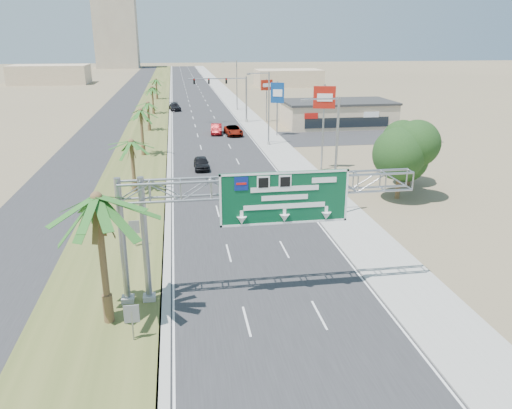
{
  "coord_description": "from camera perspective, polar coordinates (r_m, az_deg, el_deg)",
  "views": [
    {
      "loc": [
        -5.18,
        -16.01,
        14.37
      ],
      "look_at": [
        -0.38,
        13.95,
        4.2
      ],
      "focal_mm": 35.0,
      "sensor_mm": 36.0,
      "label": 1
    }
  ],
  "objects": [
    {
      "name": "streetlight_mid",
      "position": [
        69.82,
        1.31,
        10.56
      ],
      "size": [
        3.27,
        0.44,
        10.0
      ],
      "color": "gray",
      "rests_on": "ground"
    },
    {
      "name": "palm_row_e",
      "position": [
        101.53,
        -11.8,
        12.91
      ],
      "size": [
        3.99,
        3.99,
        6.15
      ],
      "color": "brown",
      "rests_on": "ground"
    },
    {
      "name": "pole_sign_red_far",
      "position": [
        90.43,
        1.23,
        13.16
      ],
      "size": [
        2.2,
        0.88,
        7.54
      ],
      "color": "gray",
      "rests_on": "ground"
    },
    {
      "name": "road",
      "position": [
        126.93,
        -6.85,
        11.9
      ],
      "size": [
        12.0,
        300.0,
        0.02
      ],
      "primitive_type": "cube",
      "color": "#28282B",
      "rests_on": "ground"
    },
    {
      "name": "streetlight_near",
      "position": [
        41.16,
        8.85,
        4.71
      ],
      "size": [
        3.27,
        0.44,
        10.0
      ],
      "color": "gray",
      "rests_on": "ground"
    },
    {
      "name": "building_distant_left",
      "position": [
        180.82,
        -22.46,
        13.58
      ],
      "size": [
        24.0,
        14.0,
        6.0
      ],
      "primitive_type": "cube",
      "color": "tan",
      "rests_on": "ground"
    },
    {
      "name": "opposing_road",
      "position": [
        127.38,
        -14.67,
        11.47
      ],
      "size": [
        8.0,
        300.0,
        0.02
      ],
      "primitive_type": "cube",
      "color": "#28282B",
      "rests_on": "ground"
    },
    {
      "name": "sign_gantry",
      "position": [
        27.55,
        -0.08,
        0.97
      ],
      "size": [
        16.75,
        1.24,
        7.5
      ],
      "color": "gray",
      "rests_on": "ground"
    },
    {
      "name": "store_building",
      "position": [
        87.28,
        9.29,
        10.14
      ],
      "size": [
        18.0,
        10.0,
        4.0
      ],
      "primitive_type": "cube",
      "color": "tan",
      "rests_on": "ground"
    },
    {
      "name": "oak_near",
      "position": [
        47.63,
        16.28,
        5.86
      ],
      "size": [
        4.5,
        4.5,
        6.8
      ],
      "color": "brown",
      "rests_on": "ground"
    },
    {
      "name": "streetlight_far",
      "position": [
        105.2,
        -2.31,
        13.24
      ],
      "size": [
        3.27,
        0.44,
        10.0
      ],
      "color": "gray",
      "rests_on": "ground"
    },
    {
      "name": "palm_row_b",
      "position": [
        49.13,
        -14.07,
        6.86
      ],
      "size": [
        3.99,
        3.99,
        5.95
      ],
      "color": "brown",
      "rests_on": "ground"
    },
    {
      "name": "car_far",
      "position": [
        106.55,
        -9.27,
        10.95
      ],
      "size": [
        2.69,
        5.4,
        1.51
      ],
      "primitive_type": "imported",
      "rotation": [
        0.0,
        0.0,
        0.11
      ],
      "color": "black",
      "rests_on": "ground"
    },
    {
      "name": "car_mid_lane",
      "position": [
        79.22,
        -4.54,
        8.59
      ],
      "size": [
        2.12,
        4.88,
        1.56
      ],
      "primitive_type": "imported",
      "rotation": [
        0.0,
        0.0,
        -0.1
      ],
      "color": "#6B090C",
      "rests_on": "ground"
    },
    {
      "name": "signal_mast",
      "position": [
        89.1,
        -2.43,
        12.38
      ],
      "size": [
        10.28,
        0.71,
        8.0
      ],
      "color": "gray",
      "rests_on": "ground"
    },
    {
      "name": "building_distant_right",
      "position": [
        160.37,
        3.71,
        14.25
      ],
      "size": [
        20.0,
        12.0,
        5.0
      ],
      "primitive_type": "cube",
      "color": "tan",
      "rests_on": "ground"
    },
    {
      "name": "palm_row_d",
      "position": [
        82.73,
        -12.27,
        11.21
      ],
      "size": [
        3.99,
        3.99,
        5.45
      ],
      "color": "brown",
      "rests_on": "ground"
    },
    {
      "name": "median_signback_b",
      "position": [
        36.53,
        -13.73,
        -2.74
      ],
      "size": [
        0.75,
        0.08,
        2.08
      ],
      "color": "gray",
      "rests_on": "ground"
    },
    {
      "name": "tower_distant",
      "position": [
        267.38,
        -15.69,
        18.56
      ],
      "size": [
        20.0,
        16.0,
        35.0
      ],
      "primitive_type": "cube",
      "color": "tan",
      "rests_on": "ground"
    },
    {
      "name": "palm_row_c",
      "position": [
        64.75,
        -13.06,
        10.33
      ],
      "size": [
        3.99,
        3.99,
        6.75
      ],
      "color": "brown",
      "rests_on": "ground"
    },
    {
      "name": "median_grass",
      "position": [
        126.91,
        -11.46,
        11.7
      ],
      "size": [
        7.0,
        300.0,
        0.12
      ],
      "primitive_type": "cube",
      "color": "#485124",
      "rests_on": "ground"
    },
    {
      "name": "car_right_lane",
      "position": [
        78.0,
        -2.61,
        8.44
      ],
      "size": [
        2.65,
        5.36,
        1.46
      ],
      "primitive_type": "imported",
      "rotation": [
        0.0,
        0.0,
        0.04
      ],
      "color": "gray",
      "rests_on": "ground"
    },
    {
      "name": "car_left_lane",
      "position": [
        57.61,
        -6.26,
        4.71
      ],
      "size": [
        1.73,
        4.22,
        1.43
      ],
      "primitive_type": "imported",
      "rotation": [
        0.0,
        0.0,
        0.01
      ],
      "color": "black",
      "rests_on": "ground"
    },
    {
      "name": "sidewalk_right",
      "position": [
        127.56,
        -2.95,
        12.06
      ],
      "size": [
        4.0,
        300.0,
        0.1
      ],
      "primitive_type": "cube",
      "color": "#9E9B93",
      "rests_on": "ground"
    },
    {
      "name": "palm_row_f",
      "position": [
        126.46,
        -11.36,
        13.8
      ],
      "size": [
        3.99,
        3.99,
        5.75
      ],
      "color": "brown",
      "rests_on": "ground"
    },
    {
      "name": "oak_far",
      "position": [
        52.59,
        17.37,
        6.11
      ],
      "size": [
        3.5,
        3.5,
        5.6
      ],
      "color": "brown",
      "rests_on": "ground"
    },
    {
      "name": "median_signback_a",
      "position": [
        25.66,
        -14.01,
        -12.32
      ],
      "size": [
        0.75,
        0.08,
        2.08
      ],
      "color": "gray",
      "rests_on": "ground"
    },
    {
      "name": "palm_near",
      "position": [
        25.46,
        -17.77,
        0.63
      ],
      "size": [
        5.7,
        5.7,
        8.35
      ],
      "color": "brown",
      "rests_on": "ground"
    },
    {
      "name": "pole_sign_blue",
      "position": [
        76.68,
        2.46,
        12.37
      ],
      "size": [
        1.97,
        1.01,
        8.22
      ],
      "color": "gray",
      "rests_on": "ground"
    },
    {
      "name": "pole_sign_red_near",
      "position": [
        56.18,
        7.8,
        11.43
      ],
      "size": [
        2.41,
        0.82,
        9.59
      ],
      "color": "gray",
      "rests_on": "ground"
    },
    {
      "name": "ground",
      "position": [
        22.13,
        7.24,
        -22.14
      ],
      "size": [
        600.0,
        600.0,
        0.0
      ],
      "primitive_type": "plane",
      "color": "#8C7A59",
      "rests_on": "ground"
    }
  ]
}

